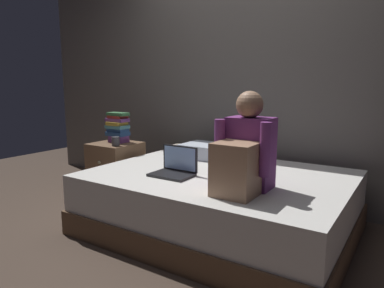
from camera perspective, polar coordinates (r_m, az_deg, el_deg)
name	(u,v)px	position (r m, az deg, el deg)	size (l,w,h in m)	color
ground_plane	(177,237)	(2.83, -2.40, -14.91)	(8.00, 8.00, 0.00)	#47382D
wall_back	(246,66)	(3.61, 8.81, 12.37)	(5.60, 0.10, 2.70)	#605B56
bed	(219,202)	(2.87, 4.38, -9.39)	(2.00, 1.50, 0.48)	brown
nightstand	(116,170)	(3.74, -12.23, -4.22)	(0.44, 0.46, 0.58)	brown
person_sitting	(245,153)	(2.32, 8.55, -1.52)	(0.39, 0.44, 0.66)	#75337A
laptop	(175,168)	(2.72, -2.77, -3.92)	(0.32, 0.23, 0.22)	black
pillow	(212,151)	(3.33, 3.25, -1.22)	(0.56, 0.36, 0.13)	silver
book_stack	(118,127)	(3.71, -11.98, 2.67)	(0.24, 0.16, 0.31)	#703D84
mug	(116,141)	(3.50, -12.32, 0.42)	(0.08, 0.08, 0.09)	#3D3D42
clothes_pile	(184,150)	(3.42, -1.35, -1.00)	(0.33, 0.23, 0.13)	#3D4C8E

